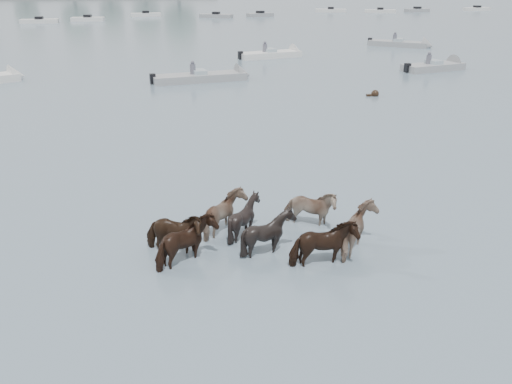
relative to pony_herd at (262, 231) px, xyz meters
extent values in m
plane|color=slate|center=(0.69, -0.03, -0.47)|extent=(400.00, 400.00, 0.00)
imported|color=black|center=(-2.22, 0.05, 0.01)|extent=(1.74, 1.22, 1.34)
imported|color=#7E6356|center=(-0.82, 0.99, -0.01)|extent=(1.36, 1.51, 1.32)
imported|color=black|center=(-0.35, 0.75, -0.02)|extent=(1.29, 1.18, 1.29)
imported|color=#806757|center=(1.50, 1.06, -0.03)|extent=(1.65, 1.21, 1.27)
imported|color=black|center=(-1.89, -0.53, 0.01)|extent=(1.64, 1.72, 1.35)
imported|color=black|center=(0.11, -0.28, 0.00)|extent=(1.56, 1.49, 1.34)
imported|color=black|center=(1.28, -1.11, 0.01)|extent=(1.69, 0.95, 1.35)
imported|color=tan|center=(2.40, -0.54, 0.02)|extent=(1.34, 1.51, 1.38)
sphere|color=black|center=(9.26, 16.58, -0.35)|extent=(0.44, 0.44, 0.44)
cube|color=black|center=(9.01, 16.58, -0.45)|extent=(0.50, 0.22, 0.18)
cone|color=silver|center=(-12.04, 24.88, -0.27)|extent=(1.56, 1.84, 1.60)
cube|color=gray|center=(-0.34, 22.47, -0.27)|extent=(6.16, 2.67, 0.55)
cone|color=gray|center=(2.59, 23.02, -0.27)|extent=(1.18, 1.74, 1.60)
cube|color=#99ADB7|center=(-0.34, 22.47, 0.08)|extent=(0.99, 1.25, 0.35)
cube|color=black|center=(-3.27, 21.92, -0.12)|extent=(0.41, 0.41, 0.60)
cylinder|color=#595966|center=(-0.74, 22.47, 0.28)|extent=(0.36, 0.36, 0.70)
sphere|color=#595966|center=(-0.74, 22.47, 0.73)|extent=(0.24, 0.24, 0.24)
cube|color=silver|center=(5.91, 31.68, -0.27)|extent=(5.39, 2.88, 0.55)
cone|color=silver|center=(8.40, 32.35, -0.27)|extent=(1.28, 1.78, 1.60)
cube|color=#99ADB7|center=(5.91, 31.68, 0.08)|extent=(1.06, 1.29, 0.35)
cube|color=black|center=(3.42, 31.01, -0.12)|extent=(0.43, 0.43, 0.60)
cylinder|color=#595966|center=(5.51, 31.68, 0.28)|extent=(0.36, 0.36, 0.70)
sphere|color=#595966|center=(5.51, 31.68, 0.73)|extent=(0.24, 0.24, 0.24)
cube|color=gray|center=(16.34, 23.94, -0.27)|extent=(4.85, 2.75, 0.55)
cone|color=gray|center=(18.56, 24.54, -0.27)|extent=(1.29, 1.78, 1.60)
cube|color=#99ADB7|center=(16.34, 23.94, 0.08)|extent=(1.07, 1.29, 0.35)
cube|color=black|center=(14.13, 23.33, -0.12)|extent=(0.43, 0.43, 0.60)
cylinder|color=#595966|center=(15.94, 23.94, 0.28)|extent=(0.36, 0.36, 0.70)
sphere|color=#595966|center=(15.94, 23.94, 0.73)|extent=(0.24, 0.24, 0.24)
cube|color=gray|center=(19.11, 36.72, -0.27)|extent=(5.36, 4.38, 0.55)
cone|color=gray|center=(21.33, 35.20, -0.27)|extent=(1.65, 1.83, 1.60)
cube|color=#99ADB7|center=(19.11, 36.72, 0.08)|extent=(1.29, 1.38, 0.35)
cube|color=black|center=(16.88, 38.25, -0.12)|extent=(0.49, 0.49, 0.60)
cylinder|color=#595966|center=(18.71, 36.72, 0.28)|extent=(0.36, 0.36, 0.70)
sphere|color=#595966|center=(18.71, 36.72, 0.73)|extent=(0.24, 0.24, 0.24)
cube|color=silver|center=(-19.57, 67.24, -0.25)|extent=(4.98, 1.67, 0.60)
cube|color=black|center=(-19.57, 67.24, 0.13)|extent=(1.03, 1.03, 0.50)
cube|color=silver|center=(-13.51, 69.61, -0.25)|extent=(4.61, 1.83, 0.60)
cube|color=black|center=(-13.51, 69.61, 0.13)|extent=(1.07, 1.07, 0.50)
cube|color=silver|center=(-5.68, 76.66, -0.25)|extent=(4.72, 2.10, 0.60)
cube|color=black|center=(-5.68, 76.66, 0.13)|extent=(1.13, 1.13, 0.50)
cube|color=gray|center=(5.01, 72.58, -0.25)|extent=(5.20, 3.46, 0.60)
cube|color=black|center=(5.01, 72.58, 0.13)|extent=(1.33, 1.33, 0.50)
cube|color=gray|center=(11.97, 73.67, -0.25)|extent=(4.46, 2.92, 0.60)
cube|color=black|center=(11.97, 73.67, 0.13)|extent=(1.29, 1.29, 0.50)
cube|color=silver|center=(25.56, 81.29, -0.25)|extent=(5.43, 2.79, 0.60)
cube|color=black|center=(25.56, 81.29, 0.13)|extent=(1.22, 1.22, 0.50)
cube|color=silver|center=(33.45, 78.56, -0.25)|extent=(5.34, 2.98, 0.60)
cube|color=black|center=(33.45, 78.56, 0.13)|extent=(1.26, 1.26, 0.50)
cube|color=gray|center=(40.72, 79.88, -0.25)|extent=(4.48, 2.26, 0.60)
cube|color=black|center=(40.72, 79.88, 0.13)|extent=(1.17, 1.17, 0.50)
cube|color=silver|center=(52.78, 81.32, -0.25)|extent=(5.47, 2.74, 0.60)
cube|color=black|center=(52.78, 81.32, 0.13)|extent=(1.21, 1.21, 0.50)
camera|label=1|loc=(-2.00, -11.79, 6.07)|focal=37.10mm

